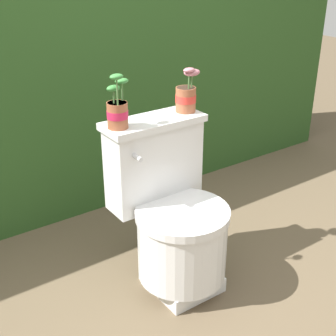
# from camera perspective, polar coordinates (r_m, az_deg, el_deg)

# --- Properties ---
(ground_plane) EXTENTS (12.00, 12.00, 0.00)m
(ground_plane) POSITION_cam_1_polar(r_m,az_deg,el_deg) (2.19, 2.76, -14.47)
(ground_plane) COLOR brown
(hedge_backdrop) EXTENTS (3.72, 0.67, 1.35)m
(hedge_backdrop) POSITION_cam_1_polar(r_m,az_deg,el_deg) (2.84, -12.28, 9.87)
(hedge_backdrop) COLOR #284C1E
(hedge_backdrop) RESTS_ON ground
(toilet) EXTENTS (0.45, 0.51, 0.74)m
(toilet) POSITION_cam_1_polar(r_m,az_deg,el_deg) (2.07, 0.59, -6.09)
(toilet) COLOR silver
(toilet) RESTS_ON ground
(potted_plant_left) EXTENTS (0.10, 0.10, 0.23)m
(potted_plant_left) POSITION_cam_1_polar(r_m,az_deg,el_deg) (1.88, -6.18, 7.02)
(potted_plant_left) COLOR #9E5638
(potted_plant_left) RESTS_ON toilet
(potted_plant_midleft) EXTENTS (0.11, 0.09, 0.20)m
(potted_plant_midleft) POSITION_cam_1_polar(r_m,az_deg,el_deg) (2.07, 2.25, 8.85)
(potted_plant_midleft) COLOR #9E5638
(potted_plant_midleft) RESTS_ON toilet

